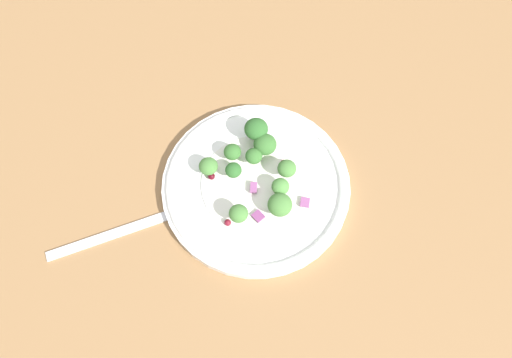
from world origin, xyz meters
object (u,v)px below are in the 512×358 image
broccoli_floret_1 (284,189)px  broccoli_floret_0 (287,169)px  fork (133,227)px  broccoli_floret_2 (265,145)px  plate (256,185)px

broccoli_floret_1 → broccoli_floret_0: bearing=29.9°
fork → broccoli_floret_2: bearing=-19.0°
broccoli_floret_0 → fork: broccoli_floret_0 is taller
broccoli_floret_2 → fork: (-17.68, 6.10, -2.89)cm
broccoli_floret_0 → broccoli_floret_1: size_ratio=1.07×
plate → fork: (-13.52, 8.10, -0.61)cm
broccoli_floret_0 → fork: (-16.73, 10.27, -3.06)cm
plate → broccoli_floret_1: 4.21cm
plate → broccoli_floret_1: broccoli_floret_1 is taller
broccoli_floret_0 → broccoli_floret_1: bearing=-150.1°
plate → fork: 15.77cm
plate → broccoli_floret_2: broccoli_floret_2 is taller
plate → broccoli_floret_1: (0.98, -3.46, 2.19)cm
broccoli_floret_0 → broccoli_floret_2: bearing=77.1°
broccoli_floret_0 → broccoli_floret_2: 4.28cm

